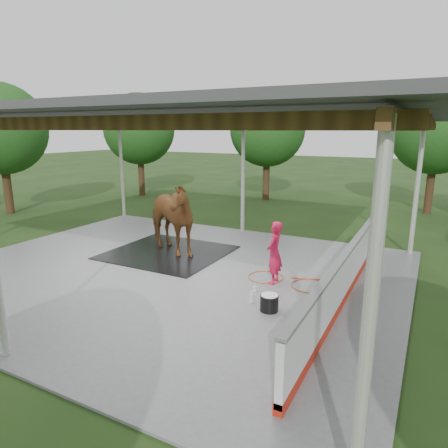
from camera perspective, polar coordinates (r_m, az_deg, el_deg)
The scene contains 12 objects.
ground at distance 11.01m, azimuth -7.90°, elevation -6.81°, with size 100.00×100.00×0.00m, color #1E3814.
concrete_slab at distance 11.00m, azimuth -7.90°, elevation -6.69°, with size 12.00×10.00×0.05m, color slate.
pavilion_structure at distance 10.34m, azimuth -8.61°, elevation 14.29°, with size 12.60×10.60×4.05m.
dasher_board at distance 9.07m, azimuth 16.63°, elevation -7.75°, with size 0.16×8.00×1.15m.
tree_belt at distance 10.92m, azimuth -4.41°, elevation 13.41°, with size 28.00×28.00×5.80m.
rubber_mat at distance 12.51m, azimuth -7.98°, elevation -4.02°, with size 3.45×3.23×0.03m, color black.
horse at distance 12.22m, azimuth -8.15°, elevation 1.01°, with size 1.20×2.63×2.22m, color brown.
handler at distance 9.86m, azimuth 7.20°, elevation -4.09°, with size 0.57×0.37×1.57m, color #D01642.
wash_bucket at distance 8.58m, azimuth 6.48°, elevation -11.08°, with size 0.39×0.39×0.36m.
soap_bottle_a at distance 8.92m, azimuth 3.96°, elevation -10.36°, with size 0.11×0.11×0.28m, color silver.
soap_bottle_b at distance 9.54m, azimuth 4.46°, elevation -9.06°, with size 0.08×0.08×0.18m, color #338CD8.
hose_coil at distance 10.23m, azimuth 9.15°, elevation -8.09°, with size 2.35×1.20×0.02m.
Camera 1 is at (6.09, -8.36, 3.77)m, focal length 32.00 mm.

